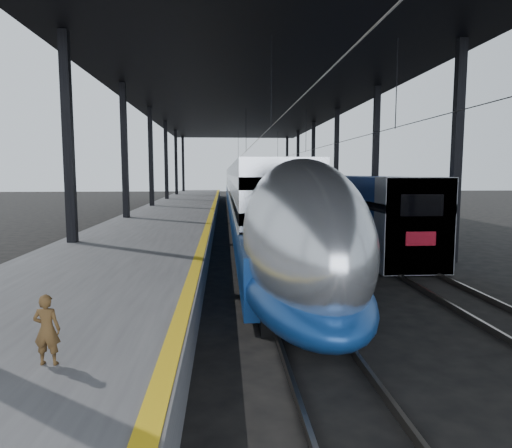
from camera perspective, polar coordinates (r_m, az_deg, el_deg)
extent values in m
plane|color=black|center=(13.63, -4.46, -9.32)|extent=(160.00, 160.00, 0.00)
cube|color=#4C4C4F|center=(33.47, -10.24, 0.83)|extent=(6.00, 80.00, 1.00)
cube|color=yellow|center=(33.24, -5.46, 1.74)|extent=(0.30, 80.00, 0.01)
cube|color=slate|center=(33.34, -2.04, 0.18)|extent=(0.08, 80.00, 0.16)
cube|color=slate|center=(33.42, 0.43, 0.20)|extent=(0.08, 80.00, 0.16)
cube|color=slate|center=(33.89, 6.44, 0.25)|extent=(0.08, 80.00, 0.16)
cube|color=slate|center=(34.18, 8.82, 0.26)|extent=(0.08, 80.00, 0.16)
cube|color=black|center=(19.08, -22.37, 8.36)|extent=(0.35, 0.35, 9.00)
cube|color=black|center=(20.47, 23.79, 8.13)|extent=(0.35, 0.35, 9.00)
cube|color=black|center=(28.75, -16.08, 7.77)|extent=(0.35, 0.35, 9.00)
cube|color=black|center=(29.69, 14.71, 7.76)|extent=(0.35, 0.35, 9.00)
cube|color=black|center=(38.59, -12.99, 7.44)|extent=(0.35, 0.35, 9.00)
cube|color=black|center=(39.30, 9.99, 7.49)|extent=(0.35, 0.35, 9.00)
cube|color=black|center=(48.49, -11.16, 7.24)|extent=(0.35, 0.35, 9.00)
cube|color=black|center=(49.06, 7.15, 7.30)|extent=(0.35, 0.35, 9.00)
cube|color=black|center=(58.43, -9.95, 7.10)|extent=(0.35, 0.35, 9.00)
cube|color=black|center=(58.90, 5.25, 7.16)|extent=(0.35, 0.35, 9.00)
cube|color=black|center=(68.39, -9.09, 7.00)|extent=(0.35, 0.35, 9.00)
cube|color=black|center=(68.79, 3.89, 7.06)|extent=(0.35, 0.35, 9.00)
cube|color=black|center=(33.64, -1.00, 15.92)|extent=(18.00, 75.00, 0.45)
cylinder|color=slate|center=(33.23, -0.82, 9.52)|extent=(0.03, 74.00, 0.03)
cylinder|color=slate|center=(33.88, 7.77, 9.41)|extent=(0.03, 74.00, 0.03)
cube|color=silver|center=(42.65, -1.53, 4.45)|extent=(2.82, 57.00, 3.89)
cube|color=navy|center=(41.22, -1.43, 2.69)|extent=(2.90, 62.00, 1.51)
cube|color=silver|center=(42.67, -1.53, 3.86)|extent=(2.92, 57.00, 0.10)
cube|color=black|center=(42.63, -1.54, 5.95)|extent=(2.86, 57.00, 0.41)
cube|color=black|center=(42.65, -1.53, 4.45)|extent=(2.86, 57.00, 0.41)
ellipsoid|color=silver|center=(11.36, 5.53, -1.72)|extent=(2.82, 8.40, 3.89)
ellipsoid|color=navy|center=(11.57, 5.47, -7.21)|extent=(2.90, 8.40, 1.65)
ellipsoid|color=black|center=(8.73, 8.42, 0.95)|extent=(1.46, 2.20, 0.88)
cube|color=black|center=(11.77, 5.43, -10.87)|extent=(2.14, 2.60, 0.40)
cube|color=black|center=(33.32, -0.80, 0.39)|extent=(2.14, 2.60, 0.40)
cube|color=navy|center=(25.41, 11.67, 2.02)|extent=(2.53, 18.00, 3.43)
cube|color=#96989E|center=(17.51, 19.11, -0.13)|extent=(2.57, 1.20, 3.47)
cube|color=black|center=(16.88, 20.03, 2.22)|extent=(1.53, 0.06, 0.77)
cube|color=maroon|center=(17.00, 19.88, -1.73)|extent=(1.08, 0.06, 0.50)
cube|color=#96989E|center=(43.98, 4.96, 3.92)|extent=(2.53, 18.00, 3.43)
cube|color=#96989E|center=(62.80, 2.24, 4.68)|extent=(2.53, 18.00, 3.43)
cube|color=black|center=(19.95, 16.24, -3.99)|extent=(1.99, 2.40, 0.36)
cube|color=black|center=(41.12, 5.59, 1.47)|extent=(1.99, 2.40, 0.36)
imported|color=#4C3419|center=(7.17, -24.68, -11.90)|extent=(0.38, 0.26, 1.01)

